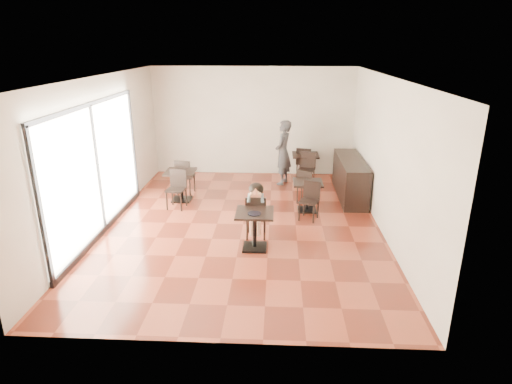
# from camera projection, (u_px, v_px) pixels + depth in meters

# --- Properties ---
(floor) EXTENTS (6.00, 8.00, 0.01)m
(floor) POSITION_uv_depth(u_px,v_px,m) (243.00, 224.00, 9.55)
(floor) COLOR brown
(floor) RESTS_ON ground
(ceiling) EXTENTS (6.00, 8.00, 0.01)m
(ceiling) POSITION_uv_depth(u_px,v_px,m) (241.00, 77.00, 8.49)
(ceiling) COLOR silver
(ceiling) RESTS_ON floor
(wall_back) EXTENTS (6.00, 0.01, 3.20)m
(wall_back) POSITION_uv_depth(u_px,v_px,m) (253.00, 122.00, 12.79)
(wall_back) COLOR silver
(wall_back) RESTS_ON floor
(wall_front) EXTENTS (6.00, 0.01, 3.20)m
(wall_front) POSITION_uv_depth(u_px,v_px,m) (216.00, 235.00, 5.25)
(wall_front) COLOR silver
(wall_front) RESTS_ON floor
(wall_left) EXTENTS (0.01, 8.00, 3.20)m
(wall_left) POSITION_uv_depth(u_px,v_px,m) (103.00, 153.00, 9.17)
(wall_left) COLOR silver
(wall_left) RESTS_ON floor
(wall_right) EXTENTS (0.01, 8.00, 3.20)m
(wall_right) POSITION_uv_depth(u_px,v_px,m) (386.00, 157.00, 8.88)
(wall_right) COLOR silver
(wall_right) RESTS_ON floor
(storefront_window) EXTENTS (0.04, 4.50, 2.60)m
(storefront_window) POSITION_uv_depth(u_px,v_px,m) (96.00, 168.00, 8.76)
(storefront_window) COLOR white
(storefront_window) RESTS_ON floor
(child_table) EXTENTS (0.73, 0.73, 0.77)m
(child_table) POSITION_uv_depth(u_px,v_px,m) (255.00, 230.00, 8.32)
(child_table) COLOR black
(child_table) RESTS_ON floor
(child_chair) EXTENTS (0.42, 0.42, 0.93)m
(child_chair) POSITION_uv_depth(u_px,v_px,m) (256.00, 216.00, 8.81)
(child_chair) COLOR black
(child_chair) RESTS_ON floor
(child) EXTENTS (0.42, 0.58, 1.16)m
(child) POSITION_uv_depth(u_px,v_px,m) (256.00, 210.00, 8.77)
(child) COLOR gray
(child) RESTS_ON child_chair
(plate) EXTENTS (0.26, 0.26, 0.02)m
(plate) POSITION_uv_depth(u_px,v_px,m) (254.00, 214.00, 8.09)
(plate) COLOR black
(plate) RESTS_ON child_table
(pizza_slice) EXTENTS (0.27, 0.21, 0.06)m
(pizza_slice) POSITION_uv_depth(u_px,v_px,m) (256.00, 194.00, 8.45)
(pizza_slice) COLOR #E5BF78
(pizza_slice) RESTS_ON child
(adult_patron) EXTENTS (0.61, 0.76, 1.82)m
(adult_patron) POSITION_uv_depth(u_px,v_px,m) (283.00, 153.00, 12.02)
(adult_patron) COLOR #38393E
(adult_patron) RESTS_ON floor
(cafe_table_mid) EXTENTS (0.89, 0.89, 0.73)m
(cafe_table_mid) POSITION_uv_depth(u_px,v_px,m) (307.00, 196.00, 10.22)
(cafe_table_mid) COLOR black
(cafe_table_mid) RESTS_ON floor
(cafe_table_left) EXTENTS (0.84, 0.84, 0.78)m
(cafe_table_left) POSITION_uv_depth(u_px,v_px,m) (181.00, 186.00, 10.89)
(cafe_table_left) COLOR black
(cafe_table_left) RESTS_ON floor
(cafe_table_back) EXTENTS (0.94, 0.94, 0.80)m
(cafe_table_back) POSITION_uv_depth(u_px,v_px,m) (305.00, 168.00, 12.44)
(cafe_table_back) COLOR black
(cafe_table_back) RESTS_ON floor
(chair_mid_a) EXTENTS (0.51, 0.51, 0.87)m
(chair_mid_a) POSITION_uv_depth(u_px,v_px,m) (306.00, 186.00, 10.71)
(chair_mid_a) COLOR black
(chair_mid_a) RESTS_ON floor
(chair_mid_b) EXTENTS (0.51, 0.51, 0.87)m
(chair_mid_b) POSITION_uv_depth(u_px,v_px,m) (309.00, 201.00, 9.68)
(chair_mid_b) COLOR black
(chair_mid_b) RESTS_ON floor
(chair_left_a) EXTENTS (0.48, 0.48, 0.94)m
(chair_left_a) POSITION_uv_depth(u_px,v_px,m) (185.00, 176.00, 11.38)
(chair_left_a) COLOR black
(chair_left_a) RESTS_ON floor
(chair_left_b) EXTENTS (0.48, 0.48, 0.94)m
(chair_left_b) POSITION_uv_depth(u_px,v_px,m) (176.00, 190.00, 10.34)
(chair_left_b) COLOR black
(chair_left_b) RESTS_ON floor
(chair_back_a) EXTENTS (0.54, 0.54, 0.96)m
(chair_back_a) POSITION_uv_depth(u_px,v_px,m) (305.00, 163.00, 12.62)
(chair_back_a) COLOR black
(chair_back_a) RESTS_ON floor
(chair_back_b) EXTENTS (0.54, 0.54, 0.96)m
(chair_back_b) POSITION_uv_depth(u_px,v_px,m) (306.00, 170.00, 11.90)
(chair_back_b) COLOR black
(chair_back_b) RESTS_ON floor
(service_counter) EXTENTS (0.60, 2.40, 1.00)m
(service_counter) POSITION_uv_depth(u_px,v_px,m) (350.00, 178.00, 11.14)
(service_counter) COLOR black
(service_counter) RESTS_ON floor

